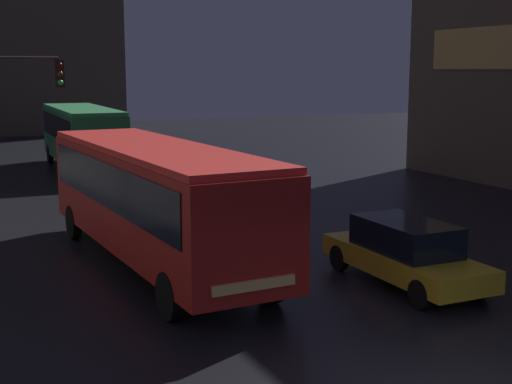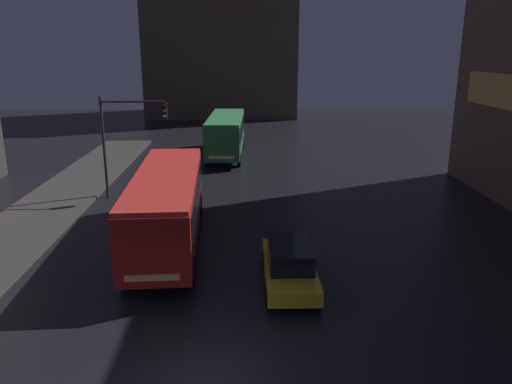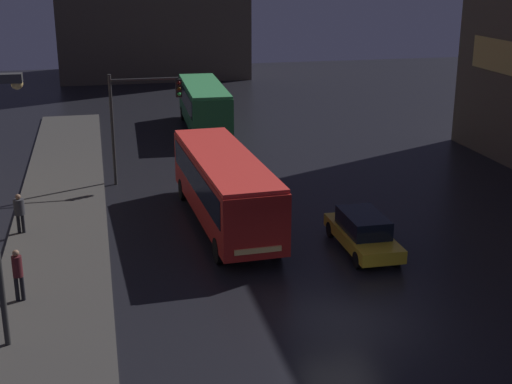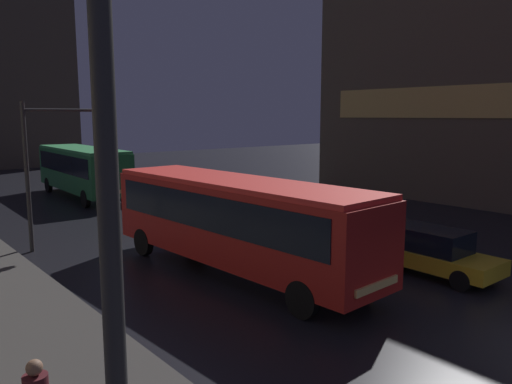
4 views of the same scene
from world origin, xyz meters
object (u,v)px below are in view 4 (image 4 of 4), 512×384
(street_lamp_sidewalk, at_px, (131,85))
(bus_far, at_px, (83,167))
(bus_near, at_px, (236,216))
(car_taxi, at_px, (427,250))
(traffic_light_main, at_px, (61,149))

(street_lamp_sidewalk, bearing_deg, bus_far, 70.15)
(bus_near, bearing_deg, car_taxi, 137.55)
(bus_far, xyz_separation_m, car_taxi, (2.86, -22.29, -1.16))
(bus_far, bearing_deg, traffic_light_main, 67.97)
(car_taxi, height_order, traffic_light_main, traffic_light_main)
(bus_far, distance_m, traffic_light_main, 12.46)
(bus_far, distance_m, car_taxi, 22.51)
(bus_near, relative_size, street_lamp_sidewalk, 1.37)
(bus_near, height_order, traffic_light_main, traffic_light_main)
(bus_near, height_order, street_lamp_sidewalk, street_lamp_sidewalk)
(car_taxi, distance_m, traffic_light_main, 13.92)
(car_taxi, height_order, street_lamp_sidewalk, street_lamp_sidewalk)
(bus_near, bearing_deg, bus_far, -98.69)
(bus_near, relative_size, traffic_light_main, 1.93)
(car_taxi, bearing_deg, bus_far, -82.26)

